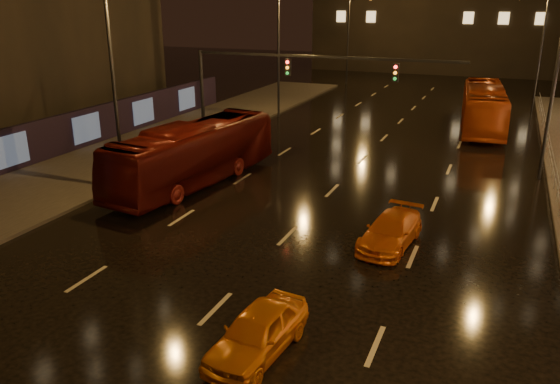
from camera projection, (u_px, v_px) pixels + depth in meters
name	position (u px, v px, depth m)	size (l,w,h in m)	color
ground	(353.00, 169.00, 30.75)	(140.00, 140.00, 0.00)	black
sidewalk_left	(102.00, 165.00, 31.25)	(7.00, 70.00, 0.15)	#38332D
hoarding_left	(8.00, 151.00, 29.59)	(0.30, 46.00, 2.50)	black
traffic_signal	(271.00, 79.00, 31.01)	(15.31, 0.32, 6.20)	black
railing_right	(558.00, 187.00, 25.02)	(0.05, 56.00, 1.00)	#99999E
bus_red	(194.00, 154.00, 27.91)	(2.64, 11.30, 3.15)	#4F0E0B
bus_curb	(483.00, 107.00, 39.77)	(2.73, 11.65, 3.25)	#A53710
taxi_near	(258.00, 332.00, 14.50)	(1.51, 3.77, 1.28)	orange
taxi_far	(391.00, 231.00, 20.99)	(1.66, 4.09, 1.19)	#D85F14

